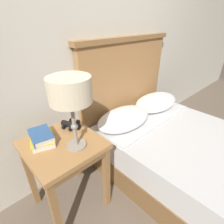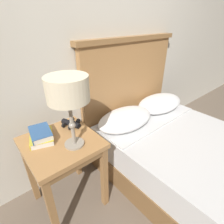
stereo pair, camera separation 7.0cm
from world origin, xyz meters
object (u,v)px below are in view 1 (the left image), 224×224
book_stacked_on_top (41,135)px  table_lamp (70,92)px  bed (185,153)px  binoculars_pair (71,125)px  nightstand (64,154)px  book_on_nightstand (42,140)px

book_stacked_on_top → table_lamp: bearing=-52.9°
bed → binoculars_pair: size_ratio=11.03×
nightstand → book_on_nightstand: size_ratio=2.63×
nightstand → binoculars_pair: bearing=39.6°
bed → book_stacked_on_top: bearing=150.2°
nightstand → table_lamp: size_ratio=1.34×
book_on_nightstand → nightstand: bearing=-46.9°
binoculars_pair → bed: bearing=-37.9°
book_on_nightstand → binoculars_pair: binoculars_pair is taller
nightstand → bed: size_ratio=0.35×
bed → book_stacked_on_top: bed is taller
table_lamp → book_on_nightstand: table_lamp is taller
book_stacked_on_top → binoculars_pair: (0.25, 0.02, -0.03)m
bed → table_lamp: bed is taller
book_stacked_on_top → nightstand: bearing=-46.8°
table_lamp → binoculars_pair: bearing=66.5°
table_lamp → binoculars_pair: (0.10, 0.22, -0.36)m
binoculars_pair → table_lamp: bearing=-113.5°
bed → book_on_nightstand: 1.25m
nightstand → book_stacked_on_top: size_ratio=2.90×
bed → table_lamp: (-0.89, 0.40, 0.73)m
bed → book_stacked_on_top: (-1.04, 0.59, 0.41)m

